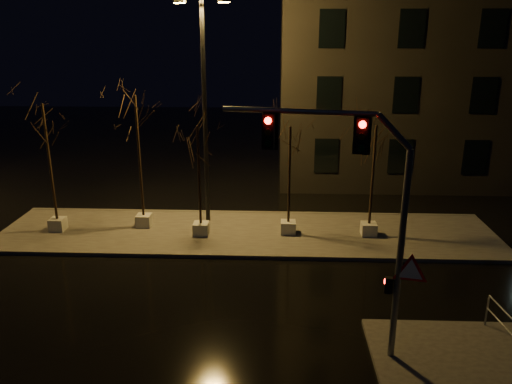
{
  "coord_description": "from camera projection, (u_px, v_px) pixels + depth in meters",
  "views": [
    {
      "loc": [
        1.28,
        -14.66,
        8.67
      ],
      "look_at": [
        0.51,
        3.51,
        2.8
      ],
      "focal_mm": 35.0,
      "sensor_mm": 36.0,
      "label": 1
    }
  ],
  "objects": [
    {
      "name": "ground",
      "position": [
        236.0,
        304.0,
        16.65
      ],
      "size": [
        90.0,
        90.0,
        0.0
      ],
      "primitive_type": "plane",
      "color": "black",
      "rests_on": "ground"
    },
    {
      "name": "median",
      "position": [
        247.0,
        233.0,
        22.34
      ],
      "size": [
        22.0,
        5.0,
        0.15
      ],
      "primitive_type": "cube",
      "color": "#43403B",
      "rests_on": "ground"
    },
    {
      "name": "sidewalk_corner",
      "position": [
        512.0,
        377.0,
        13.0
      ],
      "size": [
        7.0,
        5.0,
        0.15
      ],
      "primitive_type": "cube",
      "color": "#43403B",
      "rests_on": "ground"
    },
    {
      "name": "building",
      "position": [
        483.0,
        51.0,
        30.91
      ],
      "size": [
        25.0,
        12.0,
        15.0
      ],
      "primitive_type": "cube",
      "color": "black",
      "rests_on": "ground"
    },
    {
      "name": "tree_0",
      "position": [
        46.0,
        133.0,
        21.1
      ],
      "size": [
        1.8,
        1.8,
        5.81
      ],
      "color": "beige",
      "rests_on": "median"
    },
    {
      "name": "tree_1",
      "position": [
        137.0,
        126.0,
        21.48
      ],
      "size": [
        1.8,
        1.8,
        6.11
      ],
      "color": "beige",
      "rests_on": "median"
    },
    {
      "name": "tree_2",
      "position": [
        198.0,
        151.0,
        20.79
      ],
      "size": [
        1.8,
        1.8,
        4.95
      ],
      "color": "beige",
      "rests_on": "median"
    },
    {
      "name": "tree_3",
      "position": [
        290.0,
        151.0,
        20.97
      ],
      "size": [
        1.8,
        1.8,
        4.89
      ],
      "color": "beige",
      "rests_on": "median"
    },
    {
      "name": "tree_4",
      "position": [
        375.0,
        151.0,
        20.75
      ],
      "size": [
        1.8,
        1.8,
        4.98
      ],
      "color": "beige",
      "rests_on": "median"
    },
    {
      "name": "traffic_signal_mast",
      "position": [
        361.0,
        202.0,
        12.67
      ],
      "size": [
        5.39,
        1.2,
        6.7
      ],
      "rotation": [
        0.0,
        0.0,
        -0.2
      ],
      "color": "slate",
      "rests_on": "sidewalk_corner"
    },
    {
      "name": "streetlight_main",
      "position": [
        204.0,
        99.0,
        21.84
      ],
      "size": [
        2.46,
        0.81,
        9.89
      ],
      "rotation": [
        0.0,
        0.0,
        -0.22
      ],
      "color": "black",
      "rests_on": "median"
    },
    {
      "name": "guard_rail_b",
      "position": [
        506.0,
        325.0,
        13.98
      ],
      "size": [
        0.24,
        2.16,
        1.03
      ],
      "rotation": [
        0.0,
        0.0,
        1.66
      ],
      "color": "slate",
      "rests_on": "sidewalk_corner"
    }
  ]
}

